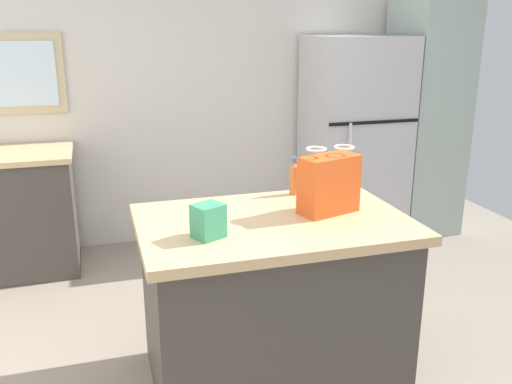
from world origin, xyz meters
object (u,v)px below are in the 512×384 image
object	(u,v)px
kitchen_island	(273,300)
refrigerator	(354,140)
tall_cabinet	(425,118)
bottle	(294,178)
small_box	(208,221)
shopping_bag	(329,184)

from	to	relation	value
kitchen_island	refrigerator	bearing A→B (deg)	53.64
kitchen_island	tall_cabinet	size ratio (longest dim) A/B	0.65
refrigerator	bottle	size ratio (longest dim) A/B	8.02
tall_cabinet	refrigerator	bearing A→B (deg)	-179.98
tall_cabinet	bottle	distance (m)	2.27
small_box	refrigerator	bearing A→B (deg)	49.19
refrigerator	bottle	bearing A→B (deg)	-126.98
bottle	kitchen_island	bearing A→B (deg)	-123.77
kitchen_island	shopping_bag	world-z (taller)	shopping_bag
kitchen_island	shopping_bag	distance (m)	0.66
refrigerator	shopping_bag	size ratio (longest dim) A/B	5.06
bottle	refrigerator	bearing A→B (deg)	53.02
refrigerator	small_box	world-z (taller)	refrigerator
tall_cabinet	small_box	xyz separation A→B (m)	(-2.35, -1.94, -0.04)
kitchen_island	shopping_bag	xyz separation A→B (m)	(0.30, 0.02, 0.59)
shopping_bag	tall_cabinet	bearing A→B (deg)	46.17
tall_cabinet	bottle	bearing A→B (deg)	-140.83
tall_cabinet	bottle	size ratio (longest dim) A/B	9.44
small_box	bottle	bearing A→B (deg)	40.34
kitchen_island	bottle	world-z (taller)	bottle
kitchen_island	small_box	xyz separation A→B (m)	(-0.35, -0.15, 0.52)
kitchen_island	refrigerator	distance (m)	2.26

